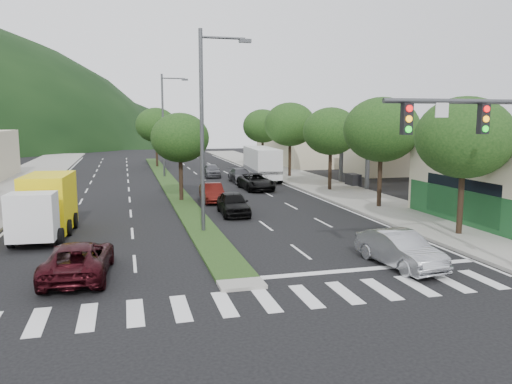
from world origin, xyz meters
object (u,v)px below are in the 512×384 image
object	(u,v)px
streetlight_mid	(165,120)
car_queue_c	(212,193)
car_queue_e	(212,170)
tree_r_c	(331,131)
car_queue_d	(256,182)
suv_maroon	(79,259)
tree_r_e	(263,126)
car_queue_a	(233,203)
sedan_silver	(400,249)
car_queue_b	(241,175)
motorhome	(262,163)
tree_med_near	(180,138)
tree_med_far	(156,125)
tree_r_a	(464,138)
tree_r_b	(381,130)
streetlight_near	(206,121)
tree_r_d	(290,124)
box_truck	(46,208)
traffic_signal	(494,149)

from	to	relation	value
streetlight_mid	car_queue_c	distance (m)	16.58
streetlight_mid	car_queue_e	world-z (taller)	streetlight_mid
tree_r_c	car_queue_d	xyz separation A→B (m)	(-5.46, 2.28, -4.09)
suv_maroon	car_queue_d	bearing A→B (deg)	-116.80
car_queue_e	tree_r_e	bearing A→B (deg)	48.59
car_queue_c	car_queue_a	bearing A→B (deg)	-83.97
sedan_silver	car_queue_b	world-z (taller)	sedan_silver
motorhome	car_queue_e	bearing A→B (deg)	142.05
tree_med_near	tree_med_far	world-z (taller)	tree_med_far
motorhome	tree_med_far	bearing A→B (deg)	123.66
tree_r_a	car_queue_d	world-z (taller)	tree_r_a
tree_med_far	suv_maroon	bearing A→B (deg)	-97.44
tree_med_far	car_queue_d	world-z (taller)	tree_med_far
tree_r_e	motorhome	size ratio (longest dim) A/B	0.83
car_queue_e	sedan_silver	bearing A→B (deg)	-84.24
suv_maroon	car_queue_b	size ratio (longest dim) A/B	1.09
tree_med_near	motorhome	world-z (taller)	tree_med_near
tree_r_c	tree_r_e	bearing A→B (deg)	90.00
tree_med_near	streetlight_mid	bearing A→B (deg)	89.22
tree_med_far	suv_maroon	world-z (taller)	tree_med_far
tree_r_b	motorhome	size ratio (longest dim) A/B	0.86
streetlight_near	sedan_silver	bearing A→B (deg)	-51.19
car_queue_a	car_queue_c	bearing A→B (deg)	96.98
car_queue_b	streetlight_near	bearing A→B (deg)	-108.10
car_queue_d	tree_med_near	bearing A→B (deg)	-148.72
suv_maroon	car_queue_e	world-z (taller)	suv_maroon
tree_r_d	tree_r_e	distance (m)	10.00
tree_r_b	box_truck	size ratio (longest dim) A/B	1.13
tree_med_far	car_queue_b	xyz separation A→B (m)	(6.41, -16.72, -4.38)
tree_r_a	car_queue_c	distance (m)	17.11
tree_r_a	tree_r_c	bearing A→B (deg)	90.00
car_queue_b	tree_r_a	bearing A→B (deg)	-76.76
tree_r_c	tree_r_d	xyz separation A→B (m)	(0.00, 10.00, 0.43)
streetlight_mid	car_queue_d	xyz separation A→B (m)	(6.33, -10.72, -4.92)
streetlight_mid	car_queue_d	bearing A→B (deg)	-59.44
tree_r_b	tree_r_e	world-z (taller)	tree_r_b
streetlight_mid	motorhome	xyz separation A→B (m)	(8.52, -4.46, -3.96)
box_truck	tree_r_b	bearing A→B (deg)	-167.96
tree_r_a	tree_r_d	distance (m)	26.00
tree_med_far	car_queue_b	distance (m)	18.43
tree_r_a	suv_maroon	size ratio (longest dim) A/B	1.40
traffic_signal	car_queue_a	distance (m)	15.80
tree_med_far	box_truck	bearing A→B (deg)	-102.30
tree_r_a	streetlight_mid	world-z (taller)	streetlight_mid
sedan_silver	suv_maroon	distance (m)	12.10
tree_r_a	motorhome	bearing A→B (deg)	97.60
car_queue_a	car_queue_b	distance (m)	15.51
box_truck	motorhome	xyz separation A→B (m)	(16.29, 19.19, 0.22)
streetlight_near	sedan_silver	distance (m)	11.15
suv_maroon	tree_r_d	bearing A→B (deg)	-118.12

